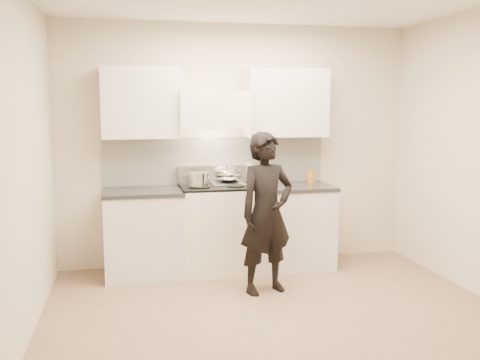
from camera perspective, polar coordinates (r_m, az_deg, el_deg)
name	(u,v)px	position (r m, az deg, el deg)	size (l,w,h in m)	color
ground_plane	(279,317)	(4.72, 4.19, -14.41)	(4.00, 4.00, 0.00)	#85674E
room_shell	(263,128)	(4.72, 2.44, 5.56)	(4.04, 3.54, 2.70)	beige
stove	(216,228)	(5.84, -2.54, -5.14)	(0.76, 0.65, 0.96)	silver
counter_right	(289,226)	(6.03, 5.29, -4.88)	(0.92, 0.67, 0.92)	silver
counter_left	(144,233)	(5.77, -10.23, -5.56)	(0.82, 0.67, 0.92)	silver
wok	(228,174)	(5.91, -1.25, 0.64)	(0.32, 0.39, 0.26)	#B6B6B6
stock_pot	(199,179)	(5.62, -4.42, 0.09)	(0.30, 0.24, 0.14)	#B6B6B6
utensil_crock	(263,174)	(6.07, 2.48, 0.60)	(0.12, 0.12, 0.33)	#A6A6A6
spice_jar	(271,179)	(6.13, 3.34, 0.10)	(0.04, 0.04, 0.08)	#D04B0D
oil_glass	(311,176)	(6.14, 7.59, 0.37)	(0.09, 0.09, 0.15)	#A3691F
person	(266,213)	(5.12, 2.84, -3.56)	(0.57, 0.37, 1.55)	black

